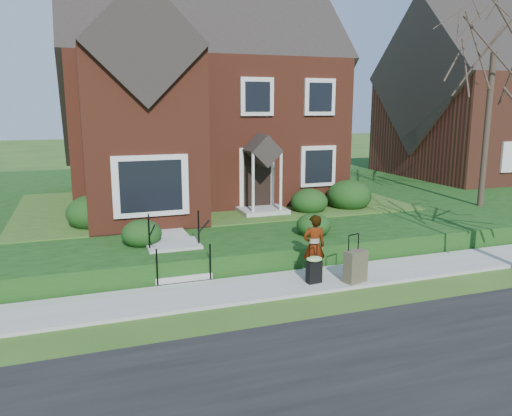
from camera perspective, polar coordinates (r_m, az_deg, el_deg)
name	(u,v)px	position (r m, az deg, el deg)	size (l,w,h in m)	color
ground	(293,285)	(12.36, 4.23, -8.73)	(120.00, 120.00, 0.00)	#2D5119
street	(426,393)	(8.48, 18.81, -19.41)	(60.00, 6.00, 0.01)	black
sidewalk	(293,283)	(12.35, 4.24, -8.56)	(60.00, 1.60, 0.08)	#9E9B93
terrace	(278,192)	(23.53, 2.48, 1.82)	(44.00, 20.00, 0.60)	#14380F
walkway	(158,223)	(16.16, -11.17, -1.71)	(1.20, 6.00, 0.06)	#9E9B93
main_house	(193,81)	(20.72, -7.20, 14.20)	(10.40, 10.20, 9.40)	maroon
neighbour_house	(487,87)	(29.94, 24.85, 12.39)	(9.40, 8.00, 9.20)	brown
front_steps	(176,255)	(13.19, -9.08, -5.35)	(1.40, 2.02, 1.50)	#9E9B93
foundation_shrubs	(242,204)	(16.53, -1.65, 0.48)	(10.60, 4.49, 1.15)	black
woman	(314,246)	(12.46, 6.64, -4.36)	(0.58, 0.38, 1.60)	#999999
suitcase_black	(314,268)	(12.19, 6.66, -6.83)	(0.43, 0.37, 0.96)	black
suitcase_olive	(355,266)	(12.39, 11.29, -6.54)	(0.61, 0.44, 1.18)	#4E4934
tree_gap	(495,37)	(20.39, 25.68, 17.23)	(6.08, 6.08, 8.69)	#48382B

